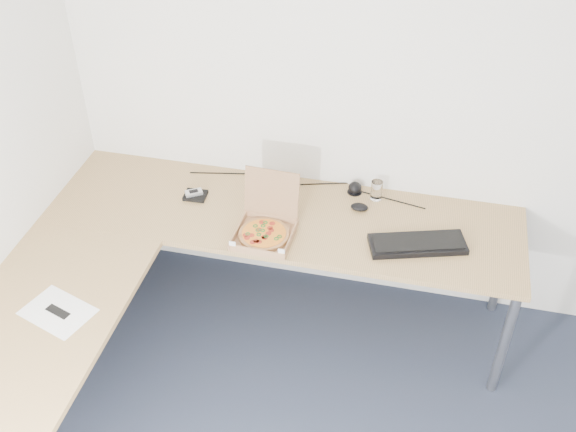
% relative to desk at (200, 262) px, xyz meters
% --- Properties ---
extents(room_shell, '(3.50, 3.50, 2.50)m').
position_rel_desk_xyz_m(room_shell, '(0.82, -0.97, 0.55)').
color(room_shell, white).
rests_on(room_shell, ground).
extents(desk, '(2.50, 2.20, 0.73)m').
position_rel_desk_xyz_m(desk, '(0.00, 0.00, 0.00)').
color(desk, tan).
rests_on(desk, ground).
extents(pizza_box, '(0.29, 0.33, 0.29)m').
position_rel_desk_xyz_m(pizza_box, '(0.27, 0.23, 0.06)').
color(pizza_box, '#AF7C51').
rests_on(pizza_box, desk).
extents(drinking_glass, '(0.06, 0.06, 0.11)m').
position_rel_desk_xyz_m(drinking_glass, '(0.78, 0.68, 0.08)').
color(drinking_glass, white).
rests_on(drinking_glass, desk).
extents(keyboard, '(0.51, 0.30, 0.03)m').
position_rel_desk_xyz_m(keyboard, '(1.03, 0.32, 0.04)').
color(keyboard, black).
rests_on(keyboard, desk).
extents(mouse, '(0.10, 0.07, 0.03)m').
position_rel_desk_xyz_m(mouse, '(0.71, 0.56, 0.05)').
color(mouse, black).
rests_on(mouse, desk).
extents(wallet, '(0.12, 0.10, 0.02)m').
position_rel_desk_xyz_m(wallet, '(-0.18, 0.47, 0.04)').
color(wallet, black).
rests_on(wallet, desk).
extents(phone, '(0.10, 0.09, 0.02)m').
position_rel_desk_xyz_m(phone, '(-0.19, 0.47, 0.06)').
color(phone, '#B2B5BA').
rests_on(phone, wallet).
extents(paper_sheet, '(0.36, 0.30, 0.00)m').
position_rel_desk_xyz_m(paper_sheet, '(-0.50, -0.49, 0.03)').
color(paper_sheet, white).
rests_on(paper_sheet, desk).
extents(dome_speaker, '(0.08, 0.08, 0.07)m').
position_rel_desk_xyz_m(dome_speaker, '(0.66, 0.71, 0.06)').
color(dome_speaker, black).
rests_on(dome_speaker, desk).
extents(cable_bundle, '(0.65, 0.13, 0.01)m').
position_rel_desk_xyz_m(cable_bundle, '(0.35, 0.71, 0.03)').
color(cable_bundle, black).
rests_on(cable_bundle, desk).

